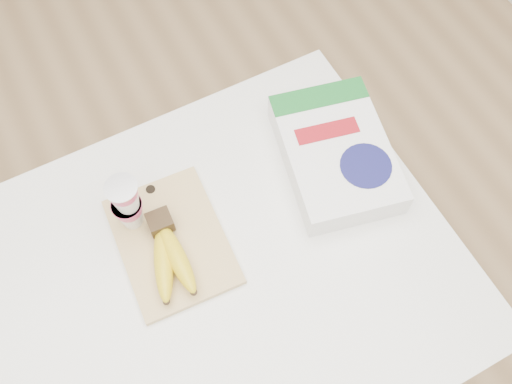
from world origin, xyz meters
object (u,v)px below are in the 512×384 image
yogurt_stack (127,203)px  table (185,349)px  cereal_box (336,153)px  bananas (169,255)px  cutting_board (172,241)px

yogurt_stack → table: bearing=-97.5°
table → cereal_box: (0.46, 0.11, 0.48)m
table → cereal_box: bearing=13.3°
table → bananas: bearing=49.6°
table → bananas: 0.49m
cutting_board → table: bearing=-122.5°
bananas → yogurt_stack: 0.13m
table → cereal_box: size_ratio=3.36×
table → bananas: (0.05, 0.06, 0.48)m
cutting_board → bananas: size_ratio=1.46×
cutting_board → yogurt_stack: yogurt_stack is taller
bananas → cereal_box: bearing=6.4°
cereal_box → bananas: bearing=-160.7°
bananas → yogurt_stack: (-0.03, 0.11, 0.06)m
cutting_board → yogurt_stack: (-0.05, 0.07, 0.09)m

